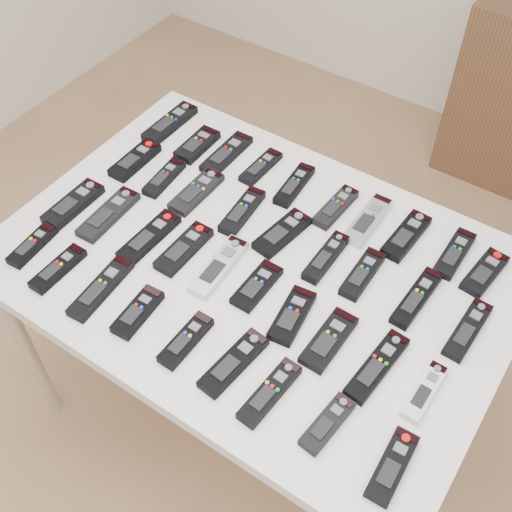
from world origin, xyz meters
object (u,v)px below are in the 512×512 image
Objects in this scene: remote_3 at (261,167)px; remote_34 at (234,363)px; remote_10 at (135,160)px; remote_37 at (392,466)px; remote_35 at (270,392)px; remote_11 at (164,178)px; remote_29 at (32,245)px; remote_6 at (368,220)px; remote_28 at (424,391)px; remote_2 at (227,154)px; remote_12 at (196,192)px; remote_24 at (257,286)px; remote_31 at (101,288)px; remote_7 at (406,236)px; remote_26 at (329,340)px; remote_33 at (186,340)px; remote_5 at (336,207)px; remote_19 at (73,204)px; remote_4 at (294,185)px; remote_23 at (219,266)px; remote_13 at (242,211)px; remote_8 at (454,254)px; remote_17 at (417,298)px; remote_14 at (282,233)px; remote_9 at (485,273)px; remote_25 at (292,316)px; remote_1 at (197,145)px; remote_15 at (326,257)px; remote_0 at (170,123)px; remote_32 at (138,312)px; table at (256,276)px; remote_22 at (184,249)px; remote_16 at (362,274)px; remote_20 at (109,214)px; remote_30 at (58,269)px; remote_36 at (327,424)px; remote_21 at (149,237)px.

remote_3 is 0.85× the size of remote_34.
remote_10 is 1.06× the size of remote_37.
remote_35 is (0.72, -0.40, -0.00)m from remote_10.
remote_29 is at bearing -111.97° from remote_11.
remote_6 is 1.22× the size of remote_28.
remote_2 is 1.06× the size of remote_12.
remote_24 is 0.76× the size of remote_31.
remote_7 is 0.95m from remote_29.
remote_28 is at bearing 1.22° from remote_26.
remote_5 is at bearing 83.09° from remote_33.
remote_19 is at bearing -118.91° from remote_2.
remote_23 is at bearing -94.57° from remote_4.
remote_13 is (0.06, -0.18, 0.00)m from remote_3.
remote_11 is (-0.45, -0.17, -0.00)m from remote_5.
remote_33 reaches higher than remote_8.
remote_3 is 0.85× the size of remote_19.
remote_17 is 0.96m from remote_29.
remote_14 is at bearing -144.65° from remote_7.
remote_9 is 0.49m from remote_25.
remote_13 is at bearing 3.20° from remote_12.
remote_2 is 1.13× the size of remote_26.
remote_28 is (0.88, -0.37, -0.00)m from remote_1.
remote_15 is at bearing -18.05° from remote_1.
remote_8 is at bearing 77.69° from remote_35.
remote_12 is (0.25, -0.19, -0.00)m from remote_0.
remote_5 is 1.06× the size of remote_28.
remote_29 is 0.62m from remote_34.
remote_2 is at bearing 101.26° from remote_32.
remote_22 is at bearing -155.66° from table.
remote_16 is 0.54m from remote_32.
remote_7 is at bearing 0.42° from remote_1.
remote_1 reaches higher than remote_20.
remote_7 is (0.11, 0.01, -0.00)m from remote_6.
remote_14 is 0.86× the size of remote_20.
remote_7 reaches higher than remote_12.
remote_12 is 1.20× the size of remote_24.
remote_15 is (0.63, -0.01, 0.00)m from remote_10.
remote_36 is (0.75, 0.02, -0.00)m from remote_30.
remote_34 is (0.39, -0.18, 0.00)m from remote_21.
remote_37 is (0.51, -0.40, 0.00)m from remote_14.
remote_30 is at bearing -76.97° from remote_0.
remote_35 is (0.49, -0.01, 0.00)m from remote_31.
remote_25 and remote_33 have the same top height.
remote_32 is (0.27, -0.20, 0.00)m from remote_20.
remote_22 is (0.01, -0.36, 0.00)m from remote_3.
remote_13 is at bearing -24.34° from remote_0.
remote_9 is 0.85× the size of remote_19.
remote_32 is at bearing -81.05° from remote_22.
remote_21 is at bearing -130.13° from remote_13.
remote_17 is at bearing 19.37° from remote_23.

